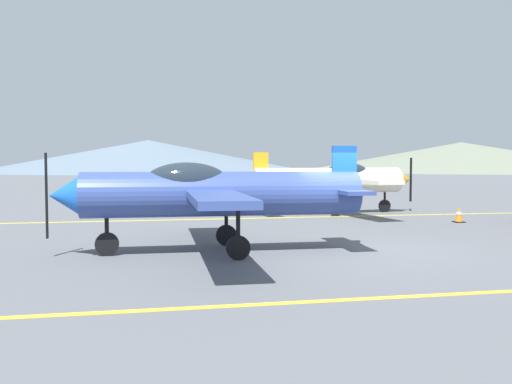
{
  "coord_description": "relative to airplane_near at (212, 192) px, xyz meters",
  "views": [
    {
      "loc": [
        -5.29,
        -13.09,
        2.23
      ],
      "look_at": [
        -1.38,
        6.0,
        1.2
      ],
      "focal_mm": 38.58,
      "sensor_mm": 36.0,
      "label": 1
    }
  ],
  "objects": [
    {
      "name": "hill_centerleft",
      "position": [
        -0.41,
        128.31,
        2.49
      ],
      "size": [
        82.12,
        82.12,
        7.99
      ],
      "primitive_type": "cone",
      "color": "slate",
      "rests_on": "ground_plane"
    },
    {
      "name": "hill_centerright",
      "position": [
        80.43,
        117.84,
        2.33
      ],
      "size": [
        84.84,
        84.84,
        7.67
      ],
      "primitive_type": "cone",
      "color": "slate",
      "rests_on": "ground_plane"
    },
    {
      "name": "apron_line_near",
      "position": [
        3.65,
        -5.14,
        -1.5
      ],
      "size": [
        80.0,
        0.16,
        0.01
      ],
      "primitive_type": "cube",
      "color": "yellow",
      "rests_on": "ground_plane"
    },
    {
      "name": "airplane_near",
      "position": [
        0.0,
        0.0,
        0.0
      ],
      "size": [
        7.72,
        8.9,
        2.67
      ],
      "color": "#33478C",
      "rests_on": "ground_plane"
    },
    {
      "name": "apron_line_far",
      "position": [
        3.65,
        8.09,
        -1.5
      ],
      "size": [
        80.0,
        0.16,
        0.01
      ],
      "primitive_type": "cube",
      "color": "yellow",
      "rests_on": "ground_plane"
    },
    {
      "name": "ground_plane",
      "position": [
        3.65,
        -0.41,
        -1.5
      ],
      "size": [
        400.0,
        400.0,
        0.0
      ],
      "primitive_type": "plane",
      "color": "#54565B"
    },
    {
      "name": "traffic_cone_side",
      "position": [
        9.94,
        5.08,
        -1.22
      ],
      "size": [
        0.36,
        0.36,
        0.59
      ],
      "color": "black",
      "rests_on": "ground_plane"
    },
    {
      "name": "airplane_mid",
      "position": [
        6.57,
        9.42,
        0.0
      ],
      "size": [
        7.79,
        8.94,
        2.67
      ],
      "color": "silver",
      "rests_on": "ground_plane"
    }
  ]
}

